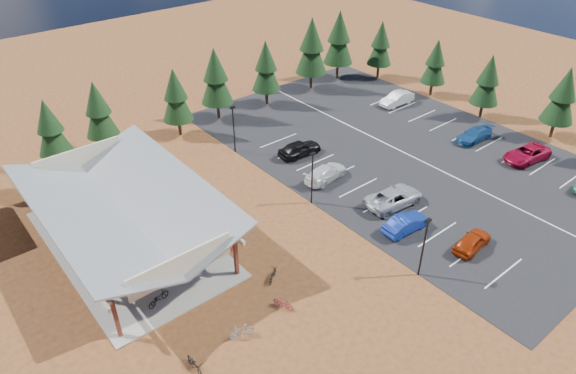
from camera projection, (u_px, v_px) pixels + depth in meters
The scene contains 43 objects.
ground at pixel (282, 236), 42.01m from camera, with size 140.00×140.00×0.00m, color #5B2E18.
asphalt_lot at pixel (401, 151), 53.73m from camera, with size 27.00×44.00×0.04m, color black.
concrete_pad at pixel (130, 243), 41.20m from camera, with size 10.60×18.60×0.10m, color gray.
bike_pavilion at pixel (122, 205), 39.12m from camera, with size 11.65×19.40×4.97m.
lamp_post_0 at pixel (424, 244), 36.57m from camera, with size 0.50×0.25×5.14m.
lamp_post_1 at pixel (312, 175), 44.31m from camera, with size 0.50×0.25×5.14m.
lamp_post_2 at pixel (234, 126), 52.04m from camera, with size 0.50×0.25×5.14m.
trash_bin_0 at pixel (224, 235), 41.41m from camera, with size 0.60×0.60×0.90m, color #482B19.
trash_bin_1 at pixel (203, 227), 42.23m from camera, with size 0.60×0.60×0.90m, color #482B19.
pine_2 at pixel (50, 127), 48.43m from camera, with size 3.18×3.18×7.40m.
pine_3 at pixel (98, 109), 51.35m from camera, with size 3.30×3.30×7.69m.
pine_4 at pixel (176, 95), 54.36m from camera, with size 3.29×3.29×7.67m.
pine_5 at pixel (216, 76), 57.49m from camera, with size 3.65×3.65×8.50m.
pine_6 at pixel (266, 66), 60.99m from camera, with size 3.44×3.44×8.01m.
pine_7 at pixel (312, 46), 64.66m from camera, with size 4.00×4.00×9.32m.
pine_8 at pixel (339, 38), 67.79m from camera, with size 3.95×3.95×9.21m.
pine_10 at pixel (563, 95), 53.79m from camera, with size 3.44×3.44×8.00m.
pine_11 at pixel (488, 80), 58.07m from camera, with size 3.25×3.25×7.58m.
pine_12 at pixel (435, 62), 63.64m from camera, with size 3.11×3.11×7.25m.
pine_13 at pixel (381, 43), 68.65m from camera, with size 3.31×3.31×7.72m.
bike_0 at pixel (158, 298), 35.44m from camera, with size 0.63×1.81×0.95m, color black.
bike_1 at pixel (136, 262), 38.54m from camera, with size 0.42×1.49×0.89m, color gray.
bike_2 at pixel (85, 254), 39.34m from camera, with size 0.55×1.57×0.83m, color #1C4792.
bike_3 at pixel (70, 204), 44.77m from camera, with size 0.45×1.60×0.96m, color maroon.
bike_4 at pixel (187, 254), 39.35m from camera, with size 0.53×1.52×0.80m, color black.
bike_5 at pixel (167, 233), 41.41m from camera, with size 0.45×1.61×0.97m, color #969A9E.
bike_6 at pixel (153, 211), 44.08m from camera, with size 0.56×1.62×0.85m, color navy.
bike_7 at pixel (132, 184), 47.37m from camera, with size 0.48×1.70×1.02m, color maroon.
bike_8 at pixel (195, 365), 30.94m from camera, with size 0.67×1.92×1.01m, color black.
bike_11 at pixel (283, 303), 35.19m from camera, with size 0.45×1.58×0.95m, color maroon.
bike_12 at pixel (273, 275), 37.55m from camera, with size 0.57×1.64×0.86m, color black.
bike_13 at pixel (242, 331), 33.09m from camera, with size 0.47×1.66×1.00m, color #9D9EA5.
bike_14 at pixel (201, 214), 43.80m from camera, with size 0.62×1.78×0.93m, color navy.
bike_15 at pixel (234, 244), 40.42m from camera, with size 0.47×1.67×1.01m, color maroon.
bike_16 at pixel (210, 208), 44.52m from camera, with size 0.59×1.70×0.90m, color black.
car_0 at pixel (472, 241), 40.33m from camera, with size 1.61×3.99×1.36m, color #9E2B08.
car_1 at pixel (406, 223), 42.19m from camera, with size 1.50×4.31×1.42m, color #122C98.
car_2 at pixel (394, 197), 45.25m from camera, with size 2.56×5.56×1.54m, color #A5A7AE.
car_3 at pixel (326, 173), 48.79m from camera, with size 1.98×4.86×1.41m, color silver.
car_4 at pixel (300, 148), 52.60m from camera, with size 1.86×4.62×1.57m, color black.
car_6 at pixel (527, 154), 51.76m from camera, with size 2.42×5.25×1.46m, color maroon.
car_7 at pixel (474, 135), 55.33m from camera, with size 1.89×4.66×1.35m, color navy.
car_9 at pixel (397, 99), 63.10m from camera, with size 1.63×4.67×1.54m, color silver.
Camera 1 is at (-20.45, -25.68, 26.53)m, focal length 32.00 mm.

